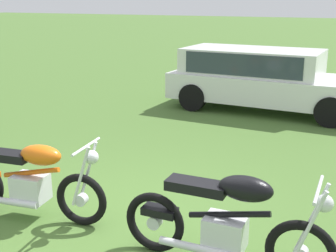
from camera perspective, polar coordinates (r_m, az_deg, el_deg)
ground_plane at (r=5.41m, az=-3.92°, el=-12.52°), size 120.00×120.00×0.00m
motorcycle_orange at (r=5.66m, az=-17.08°, el=-6.58°), size 2.03×0.69×1.02m
motorcycle_black at (r=4.47m, az=7.33°, el=-12.00°), size 2.13×0.64×1.02m
car_white at (r=10.85m, az=11.56°, el=6.38°), size 4.56×2.04×1.43m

